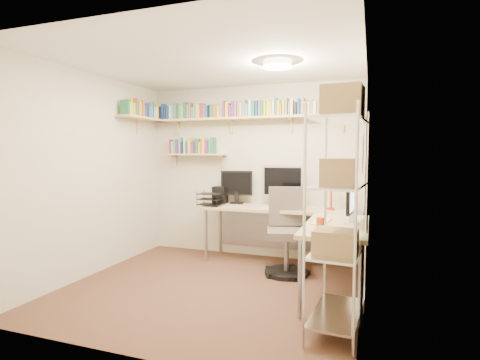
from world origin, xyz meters
name	(u,v)px	position (x,y,z in m)	size (l,w,h in m)	color
ground	(211,288)	(0.00, 0.00, 0.00)	(3.20, 3.20, 0.00)	#4D3421
room_shell	(210,150)	(0.00, 0.00, 1.55)	(3.24, 3.04, 2.52)	beige
wall_shelves	(220,118)	(-0.41, 1.30, 2.02)	(3.12, 1.09, 0.80)	tan
corner_desk	(280,211)	(0.57, 0.95, 0.77)	(2.28, 2.02, 1.35)	tan
office_chair	(286,238)	(0.68, 0.81, 0.46)	(0.59, 0.60, 1.08)	black
wire_rack	(339,178)	(1.42, -0.55, 1.31)	(0.47, 0.85, 2.08)	silver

